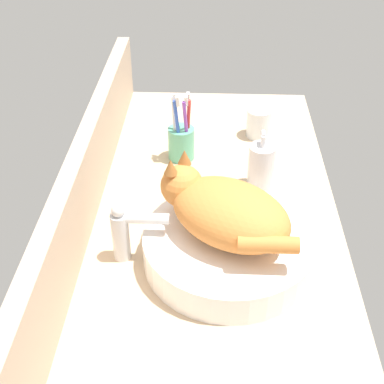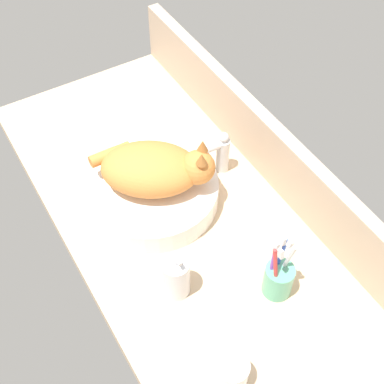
{
  "view_description": "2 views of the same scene",
  "coord_description": "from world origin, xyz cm",
  "views": [
    {
      "loc": [
        -91.32,
        0.25,
        76.65
      ],
      "look_at": [
        0.7,
        4.16,
        9.07
      ],
      "focal_mm": 50.0,
      "sensor_mm": 36.0,
      "label": 1
    },
    {
      "loc": [
        71.92,
        -41.08,
        111.08
      ],
      "look_at": [
        -1.17,
        2.69,
        8.47
      ],
      "focal_mm": 50.0,
      "sensor_mm": 36.0,
      "label": 2
    }
  ],
  "objects": [
    {
      "name": "ground_plane",
      "position": [
        0.0,
        0.0,
        -2.0
      ],
      "size": [
        134.82,
        59.03,
        4.0
      ],
      "primitive_type": "cube",
      "color": "#D1B28E"
    },
    {
      "name": "backsplash_panel",
      "position": [
        0.0,
        27.71,
        9.13
      ],
      "size": [
        134.82,
        3.6,
        18.27
      ],
      "primitive_type": "cube",
      "color": "tan",
      "rests_on": "ground_plane"
    },
    {
      "name": "sink_basin",
      "position": [
        -10.3,
        -4.0,
        3.34
      ],
      "size": [
        34.78,
        34.78,
        6.68
      ],
      "primitive_type": "cylinder",
      "color": "white",
      "rests_on": "ground_plane"
    },
    {
      "name": "cat",
      "position": [
        -9.58,
        -2.83,
        12.44
      ],
      "size": [
        28.21,
        30.23,
        14.0
      ],
      "color": "orange",
      "rests_on": "sink_basin"
    },
    {
      "name": "faucet",
      "position": [
        -10.25,
        16.75,
        7.3
      ],
      "size": [
        3.6,
        11.8,
        13.6
      ],
      "color": "silver",
      "rests_on": "ground_plane"
    },
    {
      "name": "soap_dispenser",
      "position": [
        16.48,
        -12.05,
        5.7
      ],
      "size": [
        6.32,
        6.32,
        14.49
      ],
      "color": "silver",
      "rests_on": "ground_plane"
    },
    {
      "name": "toothbrush_cup",
      "position": [
        28.37,
        7.87,
        5.16
      ],
      "size": [
        6.84,
        6.84,
        18.7
      ],
      "color": "#5BB28E",
      "rests_on": "ground_plane"
    },
    {
      "name": "water_glass",
      "position": [
        40.99,
        -13.06,
        3.5
      ],
      "size": [
        6.88,
        6.88,
        8.06
      ],
      "color": "white",
      "rests_on": "ground_plane"
    }
  ]
}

